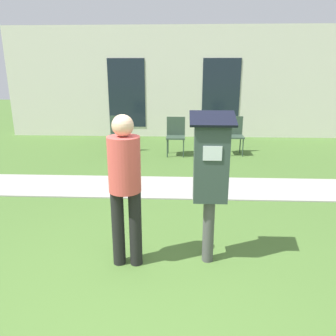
{
  "coord_description": "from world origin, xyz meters",
  "views": [
    {
      "loc": [
        0.3,
        -2.44,
        1.98
      ],
      "look_at": [
        0.16,
        0.63,
        1.05
      ],
      "focal_mm": 35.0,
      "sensor_mm": 36.0,
      "label": 1
    }
  ],
  "objects": [
    {
      "name": "ground_plane",
      "position": [
        0.0,
        0.0,
        0.0
      ],
      "size": [
        40.0,
        40.0,
        0.0
      ],
      "primitive_type": "plane",
      "color": "#476B2D"
    },
    {
      "name": "sidewalk",
      "position": [
        0.0,
        2.93,
        0.01
      ],
      "size": [
        12.0,
        1.1,
        0.02
      ],
      "color": "#A3A099",
      "rests_on": "ground"
    },
    {
      "name": "building_facade",
      "position": [
        0.0,
        7.61,
        1.6
      ],
      "size": [
        10.0,
        0.26,
        3.2
      ],
      "color": "silver",
      "rests_on": "ground"
    },
    {
      "name": "parking_meter",
      "position": [
        0.58,
        0.68,
        1.02
      ],
      "size": [
        0.44,
        0.31,
        1.59
      ],
      "color": "#4C4C4C",
      "rests_on": "ground"
    },
    {
      "name": "person_standing",
      "position": [
        -0.27,
        0.58,
        0.93
      ],
      "size": [
        0.32,
        0.32,
        1.58
      ],
      "rotation": [
        0.0,
        0.0,
        -0.15
      ],
      "color": "black",
      "rests_on": "ground"
    },
    {
      "name": "outdoor_chair_left",
      "position": [
        -1.28,
        5.39,
        0.53
      ],
      "size": [
        0.44,
        0.44,
        0.9
      ],
      "rotation": [
        0.0,
        0.0,
        0.37
      ],
      "color": "#334738",
      "rests_on": "ground"
    },
    {
      "name": "outdoor_chair_middle",
      "position": [
        0.12,
        5.29,
        0.53
      ],
      "size": [
        0.44,
        0.44,
        0.9
      ],
      "rotation": [
        0.0,
        0.0,
        -0.36
      ],
      "color": "#334738",
      "rests_on": "ground"
    },
    {
      "name": "outdoor_chair_right",
      "position": [
        1.52,
        5.44,
        0.53
      ],
      "size": [
        0.44,
        0.44,
        0.9
      ],
      "rotation": [
        0.0,
        0.0,
        -0.19
      ],
      "color": "#334738",
      "rests_on": "ground"
    }
  ]
}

